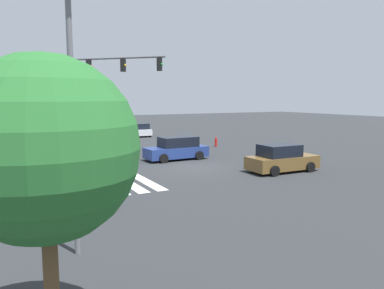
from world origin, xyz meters
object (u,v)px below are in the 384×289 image
pedestrian (113,190)px  tree_corner_c (45,150)px  traffic_signal_mast (93,83)px  fire_hydrant (216,142)px  car_1 (139,130)px  car_2 (281,159)px  car_0 (177,149)px  street_light_pole_a (72,93)px

pedestrian → tree_corner_c: (7.61, -3.29, 2.75)m
traffic_signal_mast → pedestrian: 12.95m
traffic_signal_mast → fire_hydrant: traffic_signal_mast is taller
pedestrian → traffic_signal_mast: bearing=35.7°
traffic_signal_mast → car_1: 17.99m
traffic_signal_mast → car_1: size_ratio=1.77×
pedestrian → car_2: bearing=-28.6°
car_2 → pedestrian: bearing=-163.5°
car_1 → fire_hydrant: car_1 is taller
traffic_signal_mast → fire_hydrant: (-2.79, 11.67, -5.02)m
car_2 → pedestrian: 11.73m
traffic_signal_mast → pedestrian: (11.90, -2.25, -4.57)m
traffic_signal_mast → car_0: traffic_signal_mast is taller
car_0 → car_2: car_2 is taller
traffic_signal_mast → tree_corner_c: traffic_signal_mast is taller
pedestrian → fire_hydrant: 20.24m
traffic_signal_mast → car_0: size_ratio=1.60×
car_0 → pedestrian: 12.56m
car_0 → tree_corner_c: bearing=57.1°
traffic_signal_mast → car_1: (-14.99, 8.76, -4.71)m
street_light_pole_a → pedestrian: bearing=149.2°
car_0 → car_1: size_ratio=1.11×
fire_hydrant → car_0: bearing=-53.0°
pedestrian → fire_hydrant: (-14.69, 13.92, -0.44)m
car_2 → street_light_pole_a: street_light_pole_a is taller
pedestrian → street_light_pole_a: (3.45, -2.06, 3.72)m
traffic_signal_mast → pedestrian: bearing=-55.7°
pedestrian → street_light_pole_a: bearing=-164.4°
car_1 → street_light_pole_a: size_ratio=0.54×
car_2 → pedestrian: car_2 is taller
car_2 → street_light_pole_a: bearing=-152.6°
pedestrian → fire_hydrant: bearing=3.0°
car_0 → fire_hydrant: 7.86m
car_2 → fire_hydrant: bearing=79.0°
car_0 → fire_hydrant: (-4.72, 6.27, -0.36)m
traffic_signal_mast → car_1: traffic_signal_mast is taller
pedestrian → street_light_pole_a: street_light_pole_a is taller
fire_hydrant → car_1: bearing=-166.6°
tree_corner_c → fire_hydrant: 28.35m
street_light_pole_a → tree_corner_c: size_ratio=1.46×
car_2 → car_0: bearing=119.5°
car_1 → street_light_pole_a: bearing=157.1°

